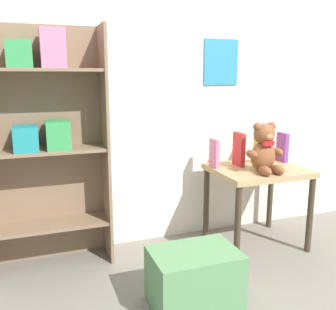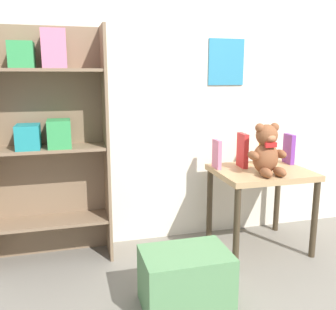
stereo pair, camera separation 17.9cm
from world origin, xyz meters
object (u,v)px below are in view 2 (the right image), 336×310
(teddy_bear, at_px, (267,151))
(book_standing_pink, at_px, (217,154))
(book_standing_purple, at_px, (289,149))
(bookshelf_side, at_px, (45,132))
(book_standing_red, at_px, (242,150))
(book_standing_yellow, at_px, (266,147))
(storage_bin, at_px, (186,279))
(display_table, at_px, (261,182))

(teddy_bear, bearing_deg, book_standing_pink, 138.98)
(book_standing_pink, height_order, book_standing_purple, book_standing_purple)
(bookshelf_side, bearing_deg, book_standing_purple, -3.50)
(book_standing_red, bearing_deg, book_standing_yellow, 7.16)
(book_standing_purple, height_order, storage_bin, book_standing_purple)
(display_table, bearing_deg, teddy_bear, -104.30)
(bookshelf_side, height_order, book_standing_red, bookshelf_side)
(book_standing_red, relative_size, book_standing_yellow, 0.91)
(display_table, bearing_deg, book_standing_red, 130.98)
(book_standing_pink, bearing_deg, book_standing_red, -3.42)
(book_standing_red, xyz_separation_m, book_standing_yellow, (0.18, 0.01, 0.01))
(display_table, height_order, book_standing_red, book_standing_red)
(book_standing_pink, distance_m, storage_bin, 0.89)
(book_standing_red, bearing_deg, book_standing_pink, 179.33)
(bookshelf_side, distance_m, book_standing_purple, 1.62)
(teddy_bear, bearing_deg, bookshelf_side, 166.79)
(bookshelf_side, xyz_separation_m, teddy_bear, (1.32, -0.31, -0.12))
(book_standing_red, height_order, storage_bin, book_standing_red)
(teddy_bear, relative_size, book_standing_red, 1.40)
(storage_bin, bearing_deg, teddy_bear, 32.16)
(display_table, height_order, book_standing_pink, book_standing_pink)
(display_table, bearing_deg, bookshelf_side, 171.07)
(book_standing_pink, xyz_separation_m, book_standing_purple, (0.54, -0.00, 0.01))
(bookshelf_side, distance_m, storage_bin, 1.18)
(display_table, height_order, book_standing_purple, book_standing_purple)
(book_standing_pink, bearing_deg, book_standing_purple, -0.21)
(bookshelf_side, height_order, teddy_bear, bookshelf_side)
(teddy_bear, bearing_deg, storage_bin, -147.84)
(book_standing_pink, bearing_deg, teddy_bear, -41.10)
(bookshelf_side, relative_size, storage_bin, 3.30)
(teddy_bear, xyz_separation_m, book_standing_purple, (0.29, 0.21, -0.04))
(teddy_bear, xyz_separation_m, book_standing_yellow, (0.11, 0.22, -0.02))
(book_standing_yellow, bearing_deg, display_table, -128.39)
(bookshelf_side, distance_m, book_standing_red, 1.27)
(bookshelf_side, distance_m, book_standing_pink, 1.09)
(teddy_bear, height_order, book_standing_red, teddy_bear)
(display_table, bearing_deg, book_standing_yellow, 52.60)
(bookshelf_side, xyz_separation_m, book_standing_purple, (1.61, -0.10, -0.17))
(book_standing_purple, bearing_deg, storage_bin, -146.23)
(bookshelf_side, xyz_separation_m, display_table, (1.34, -0.21, -0.35))
(book_standing_yellow, relative_size, book_standing_purple, 1.21)
(storage_bin, bearing_deg, bookshelf_side, 132.54)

